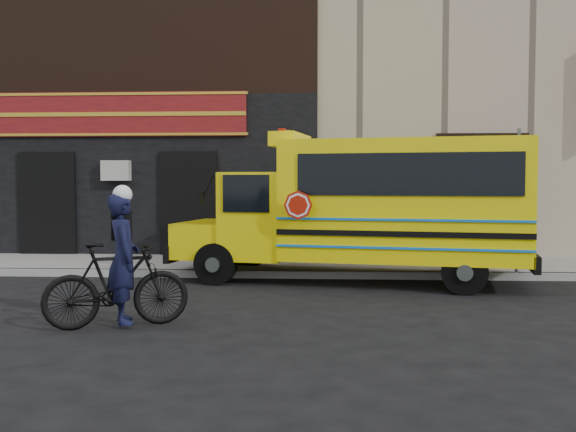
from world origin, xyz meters
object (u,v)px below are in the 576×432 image
(school_bus, at_px, (370,205))
(bicycle, at_px, (117,285))
(sign_pole, at_px, (518,196))
(cyclist, at_px, (123,262))

(school_bus, height_order, bicycle, school_bus)
(bicycle, bearing_deg, sign_pole, -77.64)
(bicycle, xyz_separation_m, cyclist, (0.08, 0.07, 0.30))
(sign_pole, bearing_deg, cyclist, -145.30)
(sign_pole, xyz_separation_m, cyclist, (-6.57, -4.55, -0.79))
(sign_pole, distance_m, cyclist, 8.03)
(bicycle, height_order, cyclist, cyclist)
(school_bus, height_order, cyclist, school_bus)
(school_bus, xyz_separation_m, bicycle, (-3.66, -4.10, -0.93))
(bicycle, distance_m, cyclist, 0.32)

